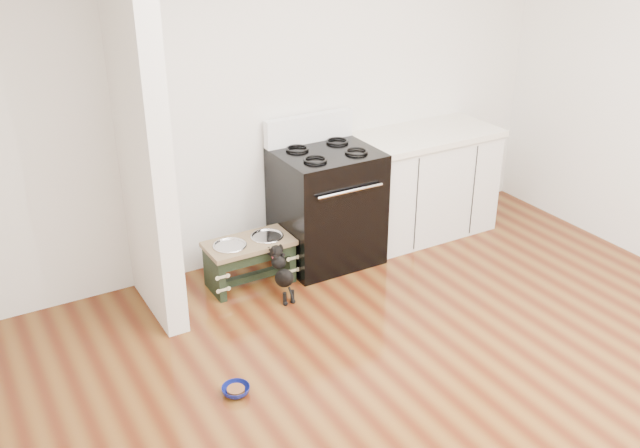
{
  "coord_description": "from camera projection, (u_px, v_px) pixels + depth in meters",
  "views": [
    {
      "loc": [
        -2.38,
        -2.29,
        2.76
      ],
      "look_at": [
        -0.0,
        1.82,
        0.5
      ],
      "focal_mm": 40.0,
      "sensor_mm": 36.0,
      "label": 1
    }
  ],
  "objects": [
    {
      "name": "puppy",
      "position": [
        282.0,
        271.0,
        5.19
      ],
      "size": [
        0.12,
        0.34,
        0.4
      ],
      "color": "black",
      "rests_on": "ground"
    },
    {
      "name": "partition_wall",
      "position": [
        141.0,
        128.0,
        4.58
      ],
      "size": [
        0.15,
        0.8,
        2.7
      ],
      "primitive_type": "cube",
      "color": "silver",
      "rests_on": "ground"
    },
    {
      "name": "dog_feeder",
      "position": [
        250.0,
        254.0,
        5.36
      ],
      "size": [
        0.66,
        0.35,
        0.37
      ],
      "color": "black",
      "rests_on": "ground"
    },
    {
      "name": "floor_bowl",
      "position": [
        236.0,
        390.0,
        4.26
      ],
      "size": [
        0.22,
        0.22,
        0.05
      ],
      "rotation": [
        0.0,
        0.0,
        -0.41
      ],
      "color": "navy",
      "rests_on": "ground"
    },
    {
      "name": "cabinet_run",
      "position": [
        423.0,
        183.0,
        6.11
      ],
      "size": [
        1.24,
        0.64,
        0.91
      ],
      "color": "silver",
      "rests_on": "ground"
    },
    {
      "name": "ground",
      "position": [
        480.0,
        423.0,
        4.05
      ],
      "size": [
        5.0,
        5.0,
        0.0
      ],
      "primitive_type": "plane",
      "color": "#481D0D",
      "rests_on": "ground"
    },
    {
      "name": "room_shell",
      "position": [
        514.0,
        153.0,
        3.35
      ],
      "size": [
        5.0,
        5.0,
        5.0
      ],
      "color": "silver",
      "rests_on": "ground"
    },
    {
      "name": "oven_range",
      "position": [
        326.0,
        204.0,
        5.64
      ],
      "size": [
        0.76,
        0.69,
        1.14
      ],
      "color": "black",
      "rests_on": "ground"
    }
  ]
}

